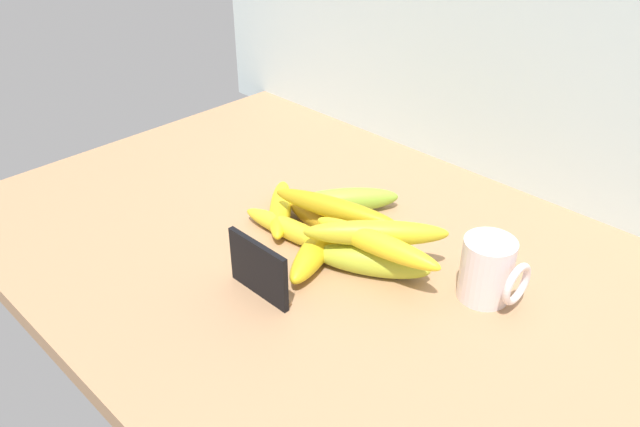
# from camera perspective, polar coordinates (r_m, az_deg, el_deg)

# --- Properties ---
(counter_top) EXTENTS (1.10, 0.76, 0.03)m
(counter_top) POSITION_cam_1_polar(r_m,az_deg,el_deg) (0.98, -0.70, -3.71)
(counter_top) COLOR #AB7F59
(counter_top) RESTS_ON ground
(chalkboard_sign) EXTENTS (0.11, 0.02, 0.08)m
(chalkboard_sign) POSITION_cam_1_polar(r_m,az_deg,el_deg) (0.87, -5.47, -5.11)
(chalkboard_sign) COLOR black
(chalkboard_sign) RESTS_ON counter_top
(coffee_mug) EXTENTS (0.09, 0.07, 0.09)m
(coffee_mug) POSITION_cam_1_polar(r_m,az_deg,el_deg) (0.88, 14.82, -4.92)
(coffee_mug) COLOR silver
(coffee_mug) RESTS_ON counter_top
(banana_0) EXTENTS (0.11, 0.18, 0.04)m
(banana_0) POSITION_cam_1_polar(r_m,az_deg,el_deg) (0.94, -0.21, -3.04)
(banana_0) COLOR yellow
(banana_0) RESTS_ON counter_top
(banana_1) EXTENTS (0.17, 0.12, 0.04)m
(banana_1) POSITION_cam_1_polar(r_m,az_deg,el_deg) (0.91, 4.52, -4.27)
(banana_1) COLOR #B2C132
(banana_1) RESTS_ON counter_top
(banana_2) EXTENTS (0.20, 0.06, 0.03)m
(banana_2) POSITION_cam_1_polar(r_m,az_deg,el_deg) (0.98, -2.23, -1.60)
(banana_2) COLOR yellow
(banana_2) RESTS_ON counter_top
(banana_3) EXTENTS (0.14, 0.17, 0.04)m
(banana_3) POSITION_cam_1_polar(r_m,az_deg,el_deg) (1.05, 2.15, 1.17)
(banana_3) COLOR #91BD37
(banana_3) RESTS_ON counter_top
(banana_4) EXTENTS (0.15, 0.15, 0.03)m
(banana_4) POSITION_cam_1_polar(r_m,az_deg,el_deg) (1.04, -3.54, 0.43)
(banana_4) COLOR yellow
(banana_4) RESTS_ON counter_top
(banana_5) EXTENTS (0.21, 0.05, 0.04)m
(banana_5) POSITION_cam_1_polar(r_m,az_deg,el_deg) (0.98, 1.45, -1.40)
(banana_5) COLOR #BD8A1C
(banana_5) RESTS_ON counter_top
(banana_6) EXTENTS (0.20, 0.06, 0.03)m
(banana_6) POSITION_cam_1_polar(r_m,az_deg,el_deg) (0.88, 5.01, -2.62)
(banana_6) COLOR yellow
(banana_6) RESTS_ON banana_1
(banana_7) EXTENTS (0.17, 0.17, 0.04)m
(banana_7) POSITION_cam_1_polar(r_m,az_deg,el_deg) (0.90, 5.01, -1.74)
(banana_7) COLOR gold
(banana_7) RESTS_ON banana_1
(banana_8) EXTENTS (0.21, 0.09, 0.03)m
(banana_8) POSITION_cam_1_polar(r_m,az_deg,el_deg) (0.96, 1.36, 0.46)
(banana_8) COLOR gold
(banana_8) RESTS_ON banana_5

